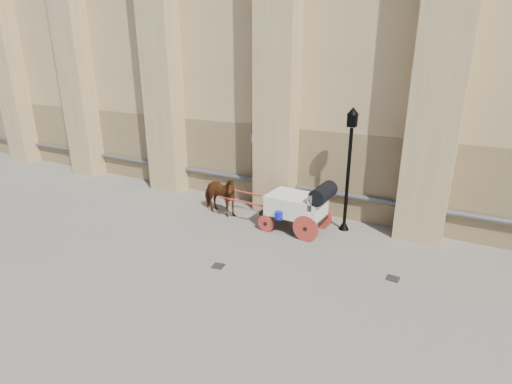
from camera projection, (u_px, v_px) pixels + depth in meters
The scene contains 6 objects.
ground at pixel (251, 256), 11.42m from camera, with size 90.00×90.00×0.00m, color #6C645B.
horse at pixel (219, 195), 14.14m from camera, with size 0.79×1.74×1.47m, color #5C3011.
carriage at pixel (300, 205), 12.72m from camera, with size 3.93×1.41×1.70m.
street_lamp at pixel (349, 167), 12.45m from camera, with size 0.37×0.37×3.98m.
drain_grate_near at pixel (218, 266), 10.87m from camera, with size 0.32×0.32×0.01m, color black.
drain_grate_far at pixel (393, 279), 10.27m from camera, with size 0.32×0.32×0.01m, color black.
Camera 1 is at (5.02, -8.85, 5.50)m, focal length 28.00 mm.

